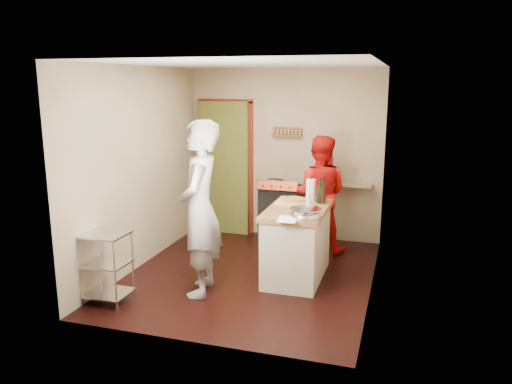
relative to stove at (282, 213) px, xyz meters
The scene contains 10 objects.
floor 1.49m from the stove, 91.94° to the right, with size 3.50×3.50×0.00m, color black.
back_wall 1.03m from the stove, 152.49° to the left, with size 3.00×0.44×2.60m.
left_wall 2.27m from the stove, 137.40° to the right, with size 0.04×3.50×2.60m, color tan.
right_wall 2.20m from the stove, 44.44° to the right, with size 0.04×3.50×2.60m, color tan.
ceiling 2.59m from the stove, 91.94° to the right, with size 3.00×3.50×0.02m, color white.
stove is the anchor object (origin of this frame).
wire_shelving 2.94m from the stove, 116.85° to the right, with size 0.48×0.40×0.80m.
island 1.43m from the stove, 68.18° to the right, with size 0.71×1.29×1.21m.
person_stripe 2.20m from the stove, 101.68° to the right, with size 0.73×0.48×2.00m, color silver.
person_red 0.75m from the stove, 20.34° to the right, with size 0.81×0.63×1.67m, color #B70F0C.
Camera 1 is at (1.80, -5.67, 2.41)m, focal length 35.00 mm.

